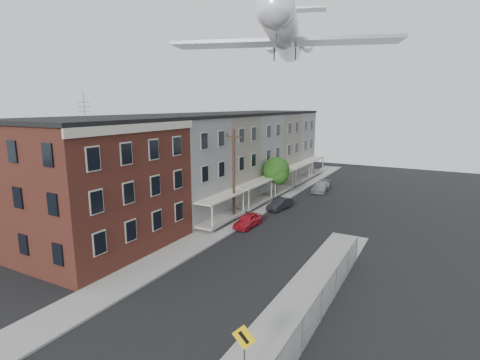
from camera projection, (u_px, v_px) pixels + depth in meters
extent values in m
plane|color=black|center=(155.00, 334.00, 18.77)|extent=(120.00, 120.00, 0.00)
cube|color=gray|center=(261.00, 206.00, 42.01)|extent=(3.00, 62.00, 0.12)
cube|color=gray|center=(300.00, 305.00, 21.36)|extent=(3.00, 26.00, 0.12)
cube|color=gray|center=(273.00, 208.00, 41.33)|extent=(0.15, 62.00, 0.14)
cube|color=gray|center=(277.00, 299.00, 22.03)|extent=(0.15, 26.00, 0.14)
cube|color=#321610|center=(94.00, 186.00, 29.43)|extent=(10.00, 12.00, 10.00)
cube|color=black|center=(89.00, 120.00, 28.40)|extent=(10.30, 12.30, 0.30)
cube|color=beige|center=(140.00, 128.00, 26.12)|extent=(0.16, 12.20, 0.60)
cylinder|color=#515156|center=(84.00, 107.00, 25.55)|extent=(0.04, 0.04, 2.00)
cube|color=slate|center=(171.00, 168.00, 37.61)|extent=(10.00, 7.00, 10.00)
cube|color=black|center=(169.00, 116.00, 36.59)|extent=(10.25, 7.00, 0.30)
cube|color=gray|center=(222.00, 219.00, 35.73)|extent=(1.80, 6.40, 0.25)
cube|color=beige|center=(221.00, 197.00, 35.29)|extent=(1.90, 6.50, 0.15)
cube|color=#74685C|center=(209.00, 159.00, 43.64)|extent=(10.00, 7.00, 10.00)
cube|color=black|center=(208.00, 115.00, 42.62)|extent=(10.25, 7.00, 0.30)
cube|color=gray|center=(254.00, 203.00, 41.76)|extent=(1.80, 6.40, 0.25)
cube|color=beige|center=(254.00, 183.00, 41.32)|extent=(1.90, 6.50, 0.15)
cube|color=slate|center=(238.00, 153.00, 49.67)|extent=(10.00, 7.00, 10.00)
cube|color=black|center=(238.00, 113.00, 48.65)|extent=(10.25, 7.00, 0.30)
cube|color=gray|center=(278.00, 190.00, 47.79)|extent=(1.80, 6.40, 0.25)
cube|color=beige|center=(279.00, 173.00, 47.35)|extent=(1.90, 6.50, 0.15)
cube|color=#74685C|center=(261.00, 148.00, 55.70)|extent=(10.00, 7.00, 10.00)
cube|color=black|center=(261.00, 112.00, 54.67)|extent=(10.25, 7.00, 0.30)
cube|color=gray|center=(297.00, 181.00, 53.82)|extent=(1.80, 6.40, 0.25)
cube|color=beige|center=(298.00, 165.00, 53.38)|extent=(1.90, 6.50, 0.15)
cube|color=slate|center=(279.00, 143.00, 61.73)|extent=(10.00, 7.00, 10.00)
cube|color=black|center=(280.00, 112.00, 60.70)|extent=(10.25, 7.00, 0.30)
cube|color=gray|center=(312.00, 173.00, 59.85)|extent=(1.80, 6.40, 0.25)
cube|color=beige|center=(313.00, 159.00, 59.41)|extent=(1.90, 6.50, 0.15)
cylinder|color=gray|center=(302.00, 336.00, 17.04)|extent=(0.06, 0.06, 1.90)
cylinder|color=gray|center=(321.00, 305.00, 19.62)|extent=(0.06, 0.06, 1.90)
cylinder|color=gray|center=(336.00, 282.00, 22.20)|extent=(0.06, 0.06, 1.90)
cylinder|color=gray|center=(347.00, 264.00, 24.79)|extent=(0.06, 0.06, 1.90)
cylinder|color=gray|center=(357.00, 249.00, 27.37)|extent=(0.06, 0.06, 1.90)
cube|color=gray|center=(322.00, 290.00, 19.44)|extent=(0.04, 18.00, 0.04)
cube|color=gray|center=(321.00, 305.00, 19.62)|extent=(0.02, 18.00, 1.80)
cylinder|color=#515156|center=(244.00, 358.00, 15.04)|extent=(0.07, 0.07, 2.60)
cube|color=yellow|center=(244.00, 337.00, 14.81)|extent=(1.10, 0.03, 1.10)
cube|color=black|center=(244.00, 338.00, 14.80)|extent=(0.52, 0.02, 0.52)
cylinder|color=black|center=(234.00, 176.00, 36.01)|extent=(0.26, 0.26, 9.00)
cube|color=black|center=(234.00, 137.00, 35.25)|extent=(1.80, 0.12, 0.12)
cylinder|color=black|center=(227.00, 134.00, 35.54)|extent=(0.08, 0.08, 0.25)
cylinder|color=black|center=(240.00, 135.00, 34.88)|extent=(0.08, 0.08, 0.25)
cylinder|color=black|center=(276.00, 190.00, 45.18)|extent=(0.24, 0.24, 2.40)
sphere|color=#153A0F|center=(276.00, 170.00, 44.70)|extent=(3.20, 3.20, 3.20)
sphere|color=#153A0F|center=(279.00, 175.00, 44.32)|extent=(2.24, 2.24, 2.24)
imported|color=#B31724|center=(248.00, 220.00, 35.07)|extent=(1.60, 3.76, 1.27)
imported|color=black|center=(280.00, 204.00, 40.93)|extent=(1.81, 3.89, 1.23)
imported|color=gray|center=(321.00, 187.00, 49.35)|extent=(2.09, 4.57, 1.30)
cylinder|color=white|center=(285.00, 35.00, 36.67)|extent=(9.40, 21.27, 2.86)
sphere|color=white|center=(275.00, 8.00, 26.33)|extent=(2.86, 2.86, 2.86)
cone|color=white|center=(290.00, 50.00, 47.01)|extent=(3.55, 3.44, 2.86)
cube|color=#939399|center=(283.00, 42.00, 35.55)|extent=(21.55, 10.25, 0.31)
cylinder|color=#939399|center=(271.00, 45.00, 44.34)|extent=(2.47, 3.84, 1.43)
cylinder|color=#939399|center=(307.00, 44.00, 43.58)|extent=(2.47, 3.84, 1.43)
cube|color=white|center=(290.00, 29.00, 46.08)|extent=(1.27, 3.30, 5.00)
cube|color=#939399|center=(291.00, 10.00, 46.48)|extent=(8.79, 4.85, 0.22)
cylinder|color=#515156|center=(276.00, 36.00, 28.37)|extent=(0.14, 0.14, 1.07)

